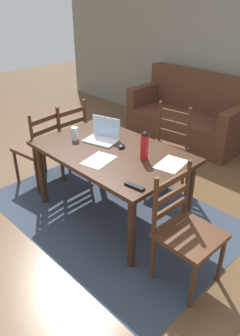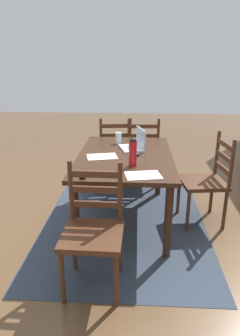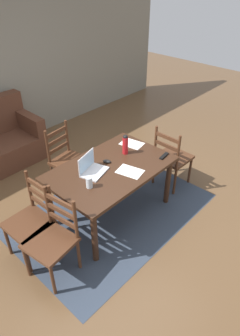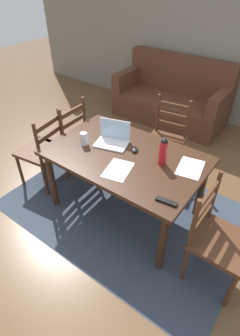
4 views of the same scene
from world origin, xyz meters
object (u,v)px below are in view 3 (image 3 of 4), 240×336
(chair_left_far, at_px, (31,221))
(chair_left_near, at_px, (53,239))
(laptop, at_px, (91,168))
(computer_mouse, at_px, (107,161))
(drinking_glass, at_px, (89,182))
(water_bottle, at_px, (125,144))
(tv_remote, at_px, (164,156))
(chair_far_head, at_px, (68,160))
(dining_table, at_px, (111,173))
(chair_right_near, at_px, (172,158))

(chair_left_far, xyz_separation_m, chair_left_near, (-0.00, -0.38, 0.00))
(laptop, bearing_deg, computer_mouse, 0.67)
(drinking_glass, bearing_deg, laptop, 43.53)
(drinking_glass, xyz_separation_m, computer_mouse, (0.47, 0.20, -0.05))
(water_bottle, height_order, tv_remote, water_bottle)
(laptop, bearing_deg, drinking_glass, -136.47)
(chair_far_head, distance_m, computer_mouse, 0.80)
(dining_table, distance_m, water_bottle, 0.42)
(drinking_glass, bearing_deg, chair_far_head, 65.62)
(drinking_glass, height_order, computer_mouse, drinking_glass)
(computer_mouse, bearing_deg, chair_far_head, 69.05)
(chair_left_far, relative_size, tv_remote, 5.59)
(chair_left_far, height_order, chair_left_near, same)
(chair_left_far, bearing_deg, drinking_glass, -25.77)
(dining_table, distance_m, tv_remote, 0.71)
(chair_left_near, distance_m, laptop, 0.92)
(laptop, bearing_deg, chair_left_near, -160.49)
(laptop, relative_size, tv_remote, 2.17)
(chair_right_near, relative_size, water_bottle, 3.59)
(tv_remote, bearing_deg, dining_table, 54.31)
(water_bottle, relative_size, drinking_glass, 2.03)
(chair_left_far, height_order, chair_right_near, same)
(water_bottle, relative_size, tv_remote, 1.56)
(tv_remote, bearing_deg, chair_right_near, -79.44)
(chair_right_near, bearing_deg, chair_far_head, 135.02)
(chair_far_head, relative_size, laptop, 2.58)
(water_bottle, bearing_deg, drinking_glass, -167.02)
(drinking_glass, bearing_deg, chair_right_near, -3.63)
(dining_table, distance_m, drinking_glass, 0.47)
(tv_remote, bearing_deg, chair_far_head, 20.19)
(computer_mouse, bearing_deg, dining_table, -133.47)
(drinking_glass, distance_m, tv_remote, 1.08)
(chair_left_far, distance_m, chair_left_near, 0.38)
(chair_left_near, relative_size, laptop, 2.58)
(chair_right_near, relative_size, drinking_glass, 7.31)
(water_bottle, bearing_deg, chair_far_head, 114.66)
(chair_right_near, relative_size, tv_remote, 5.59)
(laptop, bearing_deg, dining_table, -24.27)
(drinking_glass, distance_m, computer_mouse, 0.51)
(chair_left_near, xyz_separation_m, water_bottle, (1.38, 0.27, 0.41))
(dining_table, distance_m, laptop, 0.29)
(dining_table, distance_m, chair_far_head, 0.87)
(dining_table, xyz_separation_m, tv_remote, (0.62, -0.33, 0.10))
(chair_left_near, height_order, computer_mouse, chair_left_near)
(chair_far_head, height_order, water_bottle, water_bottle)
(drinking_glass, bearing_deg, water_bottle, 12.98)
(laptop, relative_size, water_bottle, 1.39)
(chair_far_head, distance_m, chair_left_far, 1.22)
(computer_mouse, bearing_deg, chair_right_near, -40.64)
(chair_left_far, relative_size, chair_left_near, 1.00)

